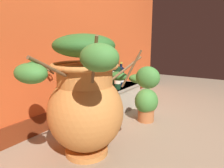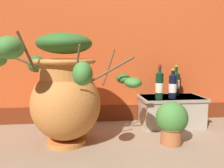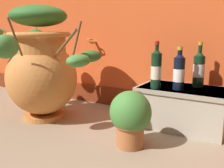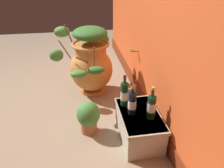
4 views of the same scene
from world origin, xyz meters
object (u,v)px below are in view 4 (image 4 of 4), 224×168
wine_bottle_left (132,102)px  potted_shrub (88,116)px  terracotta_urn (90,62)px  wine_bottle_right (124,93)px  wine_bottle_middle (151,105)px

wine_bottle_left → potted_shrub: size_ratio=0.85×
terracotta_urn → potted_shrub: size_ratio=3.22×
wine_bottle_right → wine_bottle_left: bearing=16.0°
wine_bottle_left → wine_bottle_right: 0.16m
terracotta_urn → wine_bottle_right: terracotta_urn is taller
terracotta_urn → wine_bottle_right: (0.87, 0.27, 0.00)m
wine_bottle_middle → potted_shrub: 0.67m
wine_bottle_left → wine_bottle_right: size_ratio=0.90×
wine_bottle_left → wine_bottle_middle: (0.10, 0.16, 0.01)m
wine_bottle_left → wine_bottle_right: bearing=-164.0°
wine_bottle_left → wine_bottle_middle: wine_bottle_middle is taller
terracotta_urn → potted_shrub: (0.85, -0.10, -0.25)m
terracotta_urn → wine_bottle_left: size_ratio=3.78×
terracotta_urn → wine_bottle_left: terracotta_urn is taller
wine_bottle_middle → potted_shrub: size_ratio=0.93×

